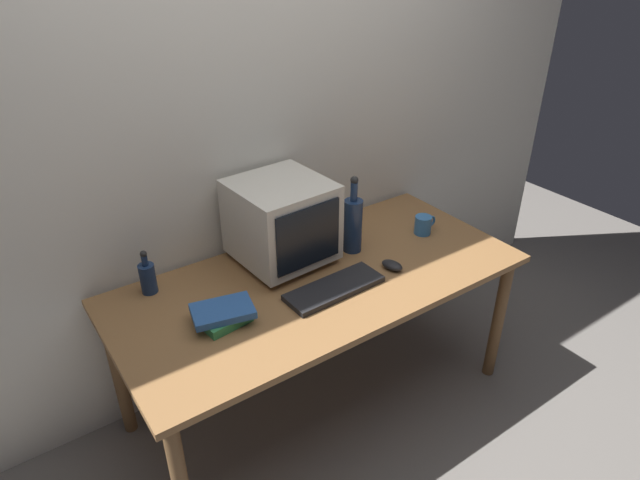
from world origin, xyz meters
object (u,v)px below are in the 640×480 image
at_px(keyboard, 334,288).
at_px(computer_mouse, 392,265).
at_px(mug, 423,225).
at_px(book_stack, 224,315).
at_px(bottle_tall, 353,223).
at_px(crt_monitor, 282,221).
at_px(bottle_short, 148,277).

relative_size(keyboard, computer_mouse, 4.20).
relative_size(keyboard, mug, 3.50).
relative_size(keyboard, book_stack, 1.66).
height_order(keyboard, bottle_tall, bottle_tall).
distance_m(crt_monitor, bottle_tall, 0.33).
height_order(crt_monitor, bottle_tall, crt_monitor).
distance_m(computer_mouse, mug, 0.37).
bearing_deg(book_stack, keyboard, -8.76).
xyz_separation_m(crt_monitor, bottle_tall, (0.30, -0.11, -0.06)).
bearing_deg(bottle_short, bottle_tall, -13.39).
distance_m(crt_monitor, mug, 0.72).
relative_size(computer_mouse, bottle_short, 0.52).
relative_size(bottle_short, book_stack, 0.76).
bearing_deg(crt_monitor, keyboard, -81.89).
bearing_deg(mug, bottle_short, 167.41).
bearing_deg(computer_mouse, keyboard, 164.79).
bearing_deg(keyboard, crt_monitor, 96.34).
bearing_deg(bottle_tall, bottle_short, 166.61).
distance_m(keyboard, book_stack, 0.47).
relative_size(book_stack, mug, 2.11).
xyz_separation_m(keyboard, mug, (0.63, 0.14, 0.03)).
relative_size(crt_monitor, bottle_tall, 1.12).
relative_size(bottle_tall, book_stack, 1.44).
relative_size(computer_mouse, book_stack, 0.39).
distance_m(computer_mouse, bottle_short, 1.02).
bearing_deg(crt_monitor, bottle_short, 170.15).
distance_m(keyboard, bottle_tall, 0.36).
bearing_deg(computer_mouse, book_stack, 160.82).
relative_size(computer_mouse, bottle_tall, 0.27).
bearing_deg(bottle_short, mug, -12.59).
bearing_deg(mug, keyboard, -167.27).
xyz_separation_m(keyboard, book_stack, (-0.46, 0.07, 0.02)).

